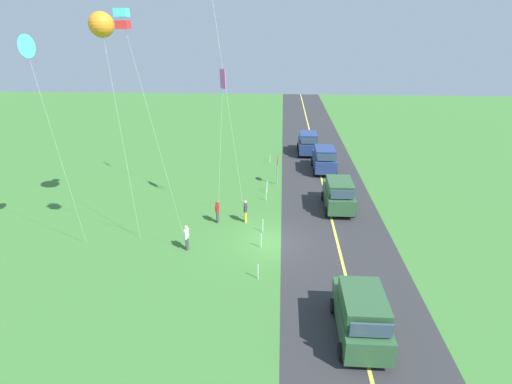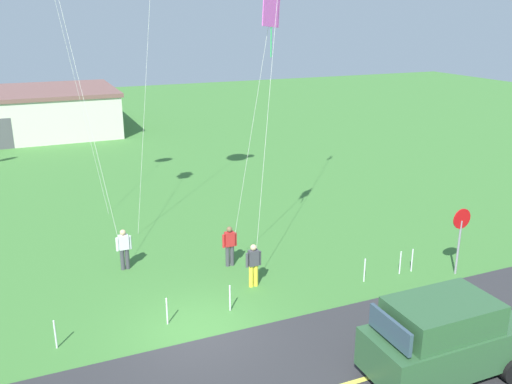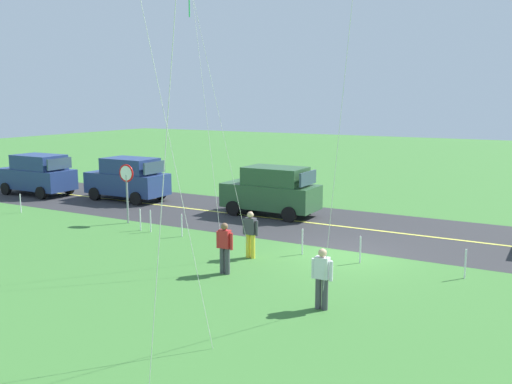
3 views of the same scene
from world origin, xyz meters
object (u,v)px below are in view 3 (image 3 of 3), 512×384
stop_sign (127,182)px  car_suv_foreground (272,190)px  person_adult_near (225,246)px  person_adult_companion (322,277)px  car_parked_east_far (38,174)px  person_child_watcher (250,233)px  car_parked_east_near (128,178)px

stop_sign → car_suv_foreground: bearing=-135.6°
car_suv_foreground → person_adult_near: car_suv_foreground is taller
stop_sign → person_adult_companion: 12.38m
car_parked_east_far → stop_sign: bearing=161.8°
car_suv_foreground → car_parked_east_far: bearing=6.0°
car_parked_east_far → person_adult_companion: size_ratio=2.75×
car_parked_east_far → stop_sign: size_ratio=1.72×
person_adult_near → person_child_watcher: (0.18, -1.89, 0.00)m
car_suv_foreground → stop_sign: bearing=44.4°
car_suv_foreground → stop_sign: (4.63, 4.53, 0.65)m
person_adult_near → person_child_watcher: same height
car_suv_foreground → person_adult_companion: size_ratio=2.75×
car_suv_foreground → car_parked_east_near: same height
car_suv_foreground → person_child_watcher: 7.09m
car_parked_east_near → stop_sign: 5.74m
car_suv_foreground → person_child_watcher: (-2.65, 6.57, -0.29)m
stop_sign → person_adult_near: stop_sign is taller
stop_sign → car_parked_east_near: bearing=-48.3°
car_parked_east_far → person_adult_companion: car_parked_east_far is taller
car_parked_east_near → stop_sign: size_ratio=1.72×
car_parked_east_near → car_suv_foreground: bearing=-178.1°
stop_sign → person_child_watcher: stop_sign is taller
car_parked_east_near → person_adult_companion: size_ratio=2.75×
car_parked_east_near → person_child_watcher: bearing=150.4°
car_parked_east_far → car_parked_east_near: bearing=-167.9°
car_suv_foreground → car_parked_east_near: 8.43m
car_suv_foreground → person_adult_companion: (-6.57, 9.74, -0.29)m
car_parked_east_far → person_child_watcher: car_parked_east_far is taller
person_adult_near → person_child_watcher: 1.90m
car_suv_foreground → car_parked_east_near: size_ratio=1.00×
car_parked_east_near → person_adult_companion: 17.73m
car_parked_east_far → person_adult_companion: 22.15m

